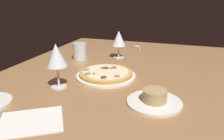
% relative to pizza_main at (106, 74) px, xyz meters
% --- Properties ---
extents(dining_table, '(1.50, 1.10, 0.04)m').
position_rel_pizza_main_xyz_m(dining_table, '(-0.03, 0.05, -0.03)').
color(dining_table, '#996B42').
rests_on(dining_table, ground).
extents(pizza_main, '(0.26, 0.26, 0.03)m').
position_rel_pizza_main_xyz_m(pizza_main, '(0.00, 0.00, 0.00)').
color(pizza_main, white).
rests_on(pizza_main, dining_table).
extents(ramekin_on_saucer, '(0.19, 0.19, 0.05)m').
position_rel_pizza_main_xyz_m(ramekin_on_saucer, '(0.18, 0.24, 0.00)').
color(ramekin_on_saucer, silver).
rests_on(ramekin_on_saucer, dining_table).
extents(wine_glass_far, '(0.08, 0.08, 0.18)m').
position_rel_pizza_main_xyz_m(wine_glass_far, '(0.17, -0.14, 0.12)').
color(wine_glass_far, silver).
rests_on(wine_glass_far, dining_table).
extents(wine_glass_near, '(0.08, 0.08, 0.16)m').
position_rel_pizza_main_xyz_m(wine_glass_near, '(-0.31, -0.04, 0.10)').
color(wine_glass_near, silver).
rests_on(wine_glass_near, dining_table).
extents(water_glass, '(0.08, 0.08, 0.09)m').
position_rel_pizza_main_xyz_m(water_glass, '(-0.21, -0.23, 0.03)').
color(water_glass, silver).
rests_on(water_glass, dining_table).
extents(paper_menu, '(0.22, 0.23, 0.00)m').
position_rel_pizza_main_xyz_m(paper_menu, '(0.41, -0.08, -0.01)').
color(paper_menu, white).
rests_on(paper_menu, dining_table).
extents(spoon, '(0.10, 0.06, 0.01)m').
position_rel_pizza_main_xyz_m(spoon, '(-0.60, 0.01, -0.01)').
color(spoon, silver).
rests_on(spoon, dining_table).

